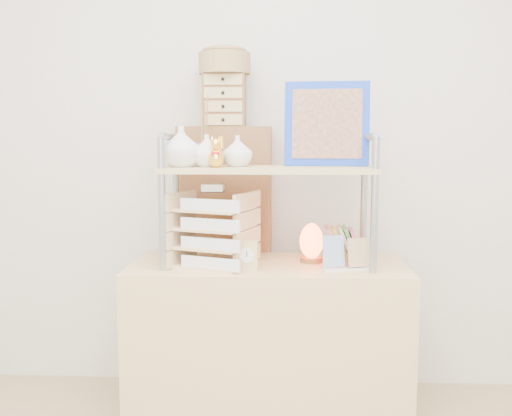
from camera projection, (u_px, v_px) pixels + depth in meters
The scene contains 9 objects.
desk at pixel (268, 346), 2.53m from camera, with size 1.20×0.50×0.75m, color tan.
cabinet at pixel (226, 262), 2.87m from camera, with size 0.45×0.24×1.35m, color brown.
hutch at pixel (253, 163), 2.45m from camera, with size 0.90×0.34×0.79m.
letter_tray at pixel (213, 233), 2.44m from camera, with size 0.36×0.36×0.35m.
salt_lamp at pixel (311, 242), 2.51m from camera, with size 0.11×0.11×0.17m.
desk_clock at pixel (247, 256), 2.35m from camera, with size 0.09×0.04×0.12m.
postcard_stand at pixel (345, 260), 2.37m from camera, with size 0.21×0.11×0.14m.
drawer_chest at pixel (225, 101), 2.75m from camera, with size 0.20×0.16×0.25m.
woven_basket at pixel (224, 64), 2.73m from camera, with size 0.25×0.25×0.10m, color brown.
Camera 1 is at (0.06, -1.24, 1.29)m, focal length 40.00 mm.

